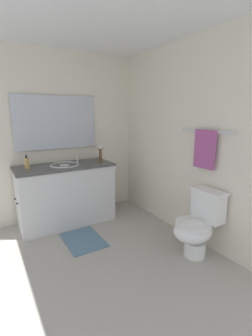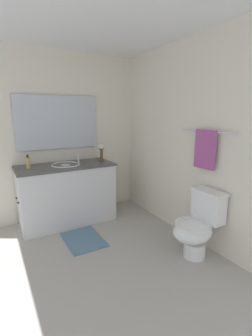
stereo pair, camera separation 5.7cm
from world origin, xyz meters
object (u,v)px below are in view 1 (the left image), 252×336
at_px(towel_bar, 207,131).
at_px(towel_near_vanity, 205,149).
at_px(sink_basin, 65,168).
at_px(bath_mat, 83,240).
at_px(vanity_cabinet, 66,194).
at_px(toilet, 197,225).
at_px(candle_holder_tall, 100,152).
at_px(mirror, 56,123).
at_px(soap_bottle, 27,163).

height_order(towel_bar, towel_near_vanity, towel_near_vanity).
relative_size(sink_basin, bath_mat, 0.67).
distance_m(vanity_cabinet, towel_near_vanity, 2.00).
bearing_deg(bath_mat, toilet, 45.52).
relative_size(vanity_cabinet, candle_holder_tall, 5.25).
bearing_deg(sink_basin, mirror, -179.80).
distance_m(sink_basin, bath_mat, 1.03).
xyz_separation_m(vanity_cabinet, soap_bottle, (-0.05, -0.48, 0.50)).
xyz_separation_m(soap_bottle, bath_mat, (0.68, 0.48, -0.93)).
xyz_separation_m(mirror, toilet, (1.86, 0.98, -1.08)).
distance_m(mirror, towel_near_vanity, 2.09).
xyz_separation_m(candle_holder_tall, bath_mat, (0.62, -0.56, -0.99)).
relative_size(mirror, toilet, 1.58).
relative_size(sink_basin, mirror, 0.34).
relative_size(toilet, towel_bar, 0.99).
relative_size(sink_basin, towel_near_vanity, 0.92).
distance_m(sink_basin, towel_bar, 1.95).
relative_size(mirror, towel_near_vanity, 2.72).
height_order(vanity_cabinet, soap_bottle, soap_bottle).
bearing_deg(toilet, mirror, -152.36).
bearing_deg(sink_basin, vanity_cabinet, -90.00).
xyz_separation_m(sink_basin, bath_mat, (0.62, -0.00, -0.82)).
xyz_separation_m(vanity_cabinet, bath_mat, (0.62, 0.00, -0.42)).
distance_m(toilet, bath_mat, 1.41).
height_order(sink_basin, bath_mat, sink_basin).
bearing_deg(soap_bottle, towel_near_vanity, 48.29).
height_order(soap_bottle, toilet, soap_bottle).
height_order(toilet, bath_mat, toilet).
bearing_deg(bath_mat, candle_holder_tall, 138.33).
bearing_deg(sink_basin, bath_mat, -0.09).
bearing_deg(candle_holder_tall, soap_bottle, -92.99).
height_order(towel_near_vanity, bath_mat, towel_near_vanity).
bearing_deg(mirror, towel_bar, 35.01).
bearing_deg(bath_mat, sink_basin, 179.91).
bearing_deg(soap_bottle, toilet, 41.75).
xyz_separation_m(candle_holder_tall, towel_near_vanity, (1.43, 0.63, 0.18)).
distance_m(soap_bottle, towel_bar, 2.29).
bearing_deg(toilet, sink_basin, -148.38).
distance_m(vanity_cabinet, soap_bottle, 0.70).
bearing_deg(mirror, toilet, 27.64).
bearing_deg(bath_mat, soap_bottle, -144.44).
bearing_deg(towel_near_vanity, towel_bar, 90.00).
xyz_separation_m(towel_near_vanity, bath_mat, (-0.81, -1.18, -1.17)).
relative_size(candle_holder_tall, towel_near_vanity, 0.59).
bearing_deg(towel_near_vanity, toilet, -53.16).
bearing_deg(towel_bar, candle_holder_tall, -155.78).
xyz_separation_m(towel_bar, bath_mat, (-0.81, -1.20, -1.37)).
distance_m(soap_bottle, toilet, 2.27).
bearing_deg(bath_mat, towel_bar, 56.08).
xyz_separation_m(towel_bar, towel_near_vanity, (0.00, -0.02, -0.20)).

